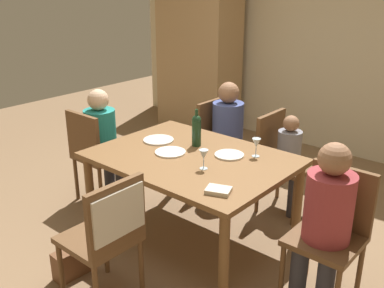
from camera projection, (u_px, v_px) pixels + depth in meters
ground_plane at (192, 239)px, 3.76m from camera, size 10.00×10.00×0.00m
rear_room_partition at (344, 42)px, 5.25m from camera, size 6.40×0.12×2.70m
armoire_cabinet at (199, 52)px, 6.16m from camera, size 1.18×0.62×2.18m
dining_table at (192, 166)px, 3.53m from camera, size 1.53×1.13×0.75m
chair_left_end at (94, 151)px, 4.21m from camera, size 0.44×0.44×0.92m
chair_far_left at (220, 139)px, 4.51m from camera, size 0.44×0.44×0.92m
chair_right_end at (332, 225)px, 2.94m from camera, size 0.44×0.44×0.92m
chair_far_right at (280, 156)px, 4.09m from camera, size 0.44×0.44×0.92m
chair_near at (110, 227)px, 2.81m from camera, size 0.46×0.44×0.92m
person_woman_host at (103, 136)px, 4.25m from camera, size 0.30×0.34×1.11m
person_man_bearded at (230, 130)px, 4.40m from camera, size 0.35×0.31×1.13m
person_man_guest at (326, 215)px, 2.82m from camera, size 0.31×0.36×1.14m
person_child_small at (291, 156)px, 4.01m from camera, size 0.25×0.22×0.94m
wine_bottle_tall_green at (196, 129)px, 3.66m from camera, size 0.08×0.08×0.31m
wine_glass_near_left at (204, 155)px, 3.23m from camera, size 0.07×0.07×0.15m
wine_glass_centre at (256, 144)px, 3.45m from camera, size 0.07×0.07×0.15m
dinner_plate_host at (170, 152)px, 3.55m from camera, size 0.25×0.25×0.01m
dinner_plate_guest_left at (159, 140)px, 3.82m from camera, size 0.26×0.26×0.01m
dinner_plate_guest_right at (229, 155)px, 3.50m from camera, size 0.23×0.23×0.01m
folded_napkin at (218, 190)px, 2.90m from camera, size 0.19×0.17×0.03m
handbag at (72, 262)px, 3.27m from camera, size 0.14×0.29×0.22m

